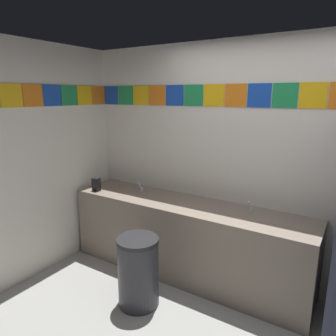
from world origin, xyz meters
The scene contains 7 objects.
wall_back centered at (0.00, 1.45, 1.27)m, with size 4.54×0.09×2.52m.
wall_side centered at (-2.31, 0.00, 1.27)m, with size 0.09×2.81×2.52m.
vanity_counter centered at (-0.87, 1.11, 0.42)m, with size 2.70×0.60×0.83m.
faucet_left centered at (-1.54, 1.19, 0.88)m, with size 0.04×0.10×0.14m.
faucet_right centered at (-0.19, 1.19, 0.88)m, with size 0.04×0.10×0.14m.
soap_dispenser centered at (-2.01, 0.92, 0.91)m, with size 0.09×0.09×0.16m.
trash_bin centered at (-0.98, 0.40, 0.34)m, with size 0.40×0.40×0.68m.
Camera 1 is at (0.66, -1.66, 1.97)m, focal length 33.10 mm.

